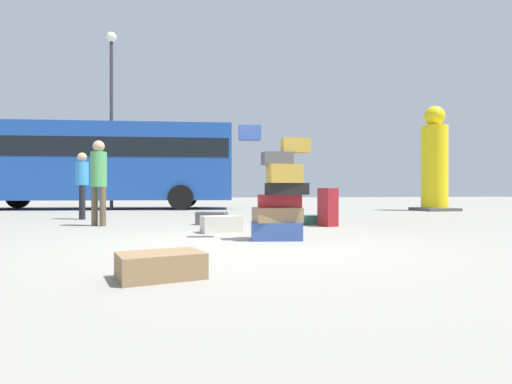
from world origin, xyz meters
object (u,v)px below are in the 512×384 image
object	(u,v)px
parked_bus	(94,161)
suitcase_tower	(279,198)
suitcase_maroon_right_side	(328,207)
person_tourist_with_camera	(82,179)
suitcase_brown_white_trunk	(161,265)
lamp_post	(111,95)
suitcase_teal_foreground_far	(301,220)
yellow_dummy_statue	(434,164)
person_bearded_onlooker	(99,175)
suitcase_cream_behind_tower	(221,224)
suitcase_charcoal_upright_blue	(212,218)

from	to	relation	value
parked_bus	suitcase_tower	bearing A→B (deg)	-61.80
suitcase_maroon_right_side	person_tourist_with_camera	distance (m)	5.87
suitcase_maroon_right_side	person_tourist_with_camera	bearing A→B (deg)	136.39
suitcase_brown_white_trunk	lamp_post	xyz separation A→B (m)	(-2.14, 12.24, 4.08)
suitcase_teal_foreground_far	parked_bus	distance (m)	10.24
suitcase_tower	yellow_dummy_statue	xyz separation A→B (m)	(7.44, 7.15, 1.03)
suitcase_brown_white_trunk	yellow_dummy_statue	xyz separation A→B (m)	(8.95, 9.35, 1.51)
lamp_post	parked_bus	bearing A→B (deg)	131.34
person_bearded_onlooker	parked_bus	size ratio (longest dim) A/B	0.16
suitcase_cream_behind_tower	parked_bus	world-z (taller)	parked_bus
person_tourist_with_camera	suitcase_teal_foreground_far	bearing A→B (deg)	43.95
suitcase_charcoal_upright_blue	person_tourist_with_camera	xyz separation A→B (m)	(-2.88, 2.22, 0.82)
suitcase_brown_white_trunk	parked_bus	size ratio (longest dim) A/B	0.06
suitcase_brown_white_trunk	person_tourist_with_camera	world-z (taller)	person_tourist_with_camera
suitcase_tower	suitcase_brown_white_trunk	xyz separation A→B (m)	(-1.51, -2.19, -0.48)
suitcase_brown_white_trunk	yellow_dummy_statue	distance (m)	13.03
suitcase_tower	lamp_post	xyz separation A→B (m)	(-3.65, 10.05, 3.60)
suitcase_brown_white_trunk	parked_bus	world-z (taller)	parked_bus
suitcase_tower	suitcase_charcoal_upright_blue	bearing A→B (deg)	104.22
suitcase_cream_behind_tower	suitcase_maroon_right_side	bearing A→B (deg)	10.92
suitcase_brown_white_trunk	suitcase_maroon_right_side	distance (m)	5.09
suitcase_maroon_right_side	person_bearded_onlooker	size ratio (longest dim) A/B	0.44
suitcase_teal_foreground_far	person_bearded_onlooker	distance (m)	4.04
suitcase_teal_foreground_far	suitcase_charcoal_upright_blue	distance (m)	1.79
person_tourist_with_camera	yellow_dummy_statue	xyz separation A→B (m)	(11.00, 2.25, 0.65)
suitcase_cream_behind_tower	lamp_post	distance (m)	10.20
lamp_post	suitcase_teal_foreground_far	bearing A→B (deg)	-58.23
suitcase_teal_foreground_far	suitcase_maroon_right_side	world-z (taller)	suitcase_maroon_right_side
suitcase_charcoal_upright_blue	person_tourist_with_camera	distance (m)	3.73
person_tourist_with_camera	lamp_post	size ratio (longest dim) A/B	0.25
suitcase_charcoal_upright_blue	yellow_dummy_statue	distance (m)	9.38
person_bearded_onlooker	suitcase_charcoal_upright_blue	bearing A→B (deg)	34.36
suitcase_cream_behind_tower	suitcase_brown_white_trunk	bearing A→B (deg)	-112.93
parked_bus	suitcase_maroon_right_side	bearing A→B (deg)	-50.57
suitcase_cream_behind_tower	suitcase_charcoal_upright_blue	world-z (taller)	suitcase_cream_behind_tower
person_tourist_with_camera	suitcase_brown_white_trunk	bearing A→B (deg)	-1.67
suitcase_tower	person_bearded_onlooker	size ratio (longest dim) A/B	0.97
suitcase_cream_behind_tower	person_bearded_onlooker	distance (m)	2.87
suitcase_cream_behind_tower	suitcase_maroon_right_side	xyz separation A→B (m)	(2.13, 0.76, 0.23)
suitcase_charcoal_upright_blue	parked_bus	size ratio (longest dim) A/B	0.06
parked_bus	suitcase_cream_behind_tower	bearing A→B (deg)	-62.79
suitcase_tower	suitcase_cream_behind_tower	xyz separation A→B (m)	(-0.66, 1.17, -0.44)
suitcase_tower	parked_bus	distance (m)	11.80
suitcase_cream_behind_tower	person_bearded_onlooker	xyz separation A→B (m)	(-2.17, 1.68, 0.84)
suitcase_charcoal_upright_blue	person_bearded_onlooker	bearing A→B (deg)	-162.11
suitcase_tower	suitcase_charcoal_upright_blue	distance (m)	2.80
suitcase_brown_white_trunk	yellow_dummy_statue	bearing A→B (deg)	31.02
parked_bus	person_bearded_onlooker	bearing A→B (deg)	-72.81
suitcase_teal_foreground_far	suitcase_brown_white_trunk	bearing A→B (deg)	-117.00
suitcase_tower	parked_bus	size ratio (longest dim) A/B	0.15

